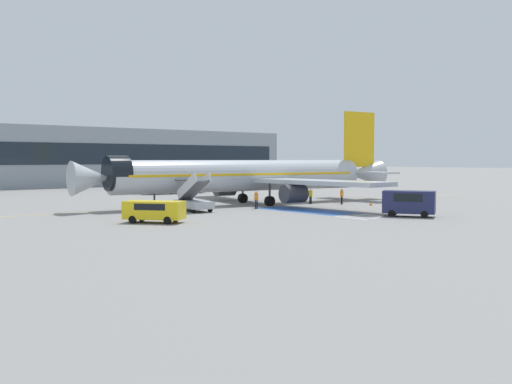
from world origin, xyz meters
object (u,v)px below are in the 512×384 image
Objects in this scene: service_van_0 at (154,209)px; ground_crew_1 at (256,198)px; traffic_cone_0 at (371,203)px; service_van_1 at (409,201)px; airliner at (250,176)px; ground_crew_0 at (342,195)px; terminal_building at (1,157)px; fuel_tanker at (172,181)px; ground_crew_2 at (311,195)px; boarding_stairs_forward at (194,201)px.

ground_crew_1 reaches higher than service_van_0.
service_van_1 is at bearing -126.11° from traffic_cone_0.
ground_crew_0 is (8.48, -6.38, -2.29)m from airliner.
traffic_cone_0 is 70.91m from terminal_building.
service_van_0 reaches higher than traffic_cone_0.
fuel_tanker is at bearing 97.59° from traffic_cone_0.
ground_crew_2 is 0.01× the size of terminal_building.
airliner reaches higher than traffic_cone_0.
airliner reaches higher than service_van_1.
terminal_building is at bearing 96.88° from boarding_stairs_forward.
service_van_0 is 2.70× the size of ground_crew_1.
airliner is 20.50m from service_van_1.
ground_crew_0 is 0.01× the size of terminal_building.
ground_crew_2 is at bearing 118.34° from traffic_cone_0.
fuel_tanker is 0.09× the size of terminal_building.
service_van_0 is (-18.41, -10.00, -2.24)m from airliner.
ground_crew_1 is at bearing 78.22° from service_van_1.
ground_crew_1 is at bearing -18.91° from service_van_0.
airliner is 3.88× the size of fuel_tanker.
terminal_building is (9.07, 68.40, 4.53)m from service_van_0.
fuel_tanker is at bearing -97.91° from ground_crew_0.
service_van_0 is 27.13m from ground_crew_0.
ground_crew_2 is at bearing -112.37° from airliner.
terminal_building is (-6.18, 63.27, 4.53)m from ground_crew_1.
terminal_building reaches higher than boarding_stairs_forward.
service_van_0 is 16.10m from ground_crew_1.
ground_crew_1 reaches higher than ground_crew_0.
boarding_stairs_forward reaches higher than ground_crew_1.
boarding_stairs_forward reaches higher than traffic_cone_0.
airliner is 89.36× the size of traffic_cone_0.
terminal_building is at bearing -148.77° from fuel_tanker.
ground_crew_1 is (-8.17, -29.31, -0.78)m from fuel_tanker.
boarding_stairs_forward is 16.08m from ground_crew_2.
fuel_tanker is 2.11× the size of service_van_1.
service_van_0 is 69.15m from terminal_building.
boarding_stairs_forward is 31.27m from fuel_tanker.
ground_crew_0 is at bearing -2.91° from boarding_stairs_forward.
terminal_building is at bearing 68.38° from service_van_1.
ground_crew_2 is 64.05m from terminal_building.
traffic_cone_0 is at bearing 24.19° from service_van_1.
traffic_cone_0 is at bearing -36.95° from service_van_0.
ground_crew_0 is at bearing -74.62° from terminal_building.
fuel_tanker is at bearing 167.81° from ground_crew_2.
boarding_stairs_forward reaches higher than service_van_1.
airliner is 59.19m from terminal_building.
service_van_0 is at bearing -97.55° from terminal_building.
service_van_0 is at bearing -119.49° from ground_crew_1.
fuel_tanker is 44.88m from service_van_1.
airliner is 22.55× the size of ground_crew_0.
ground_crew_2 is (24.65, 6.44, -0.05)m from service_van_0.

